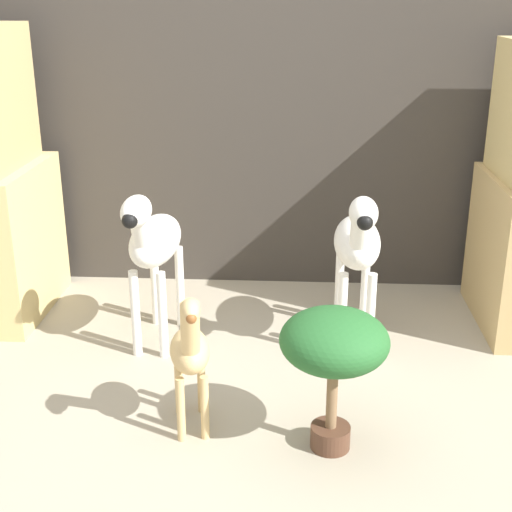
% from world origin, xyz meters
% --- Properties ---
extents(ground_plane, '(14.00, 14.00, 0.00)m').
position_xyz_m(ground_plane, '(0.00, 0.00, 0.00)').
color(ground_plane, '#9E937F').
extents(wall_back, '(6.40, 0.08, 2.20)m').
position_xyz_m(wall_back, '(0.00, 1.61, 1.10)').
color(wall_back, '#38332D').
rests_on(wall_back, ground_plane).
extents(zebra_right, '(0.19, 0.56, 0.70)m').
position_xyz_m(zebra_right, '(0.41, 0.88, 0.45)').
color(zebra_right, white).
rests_on(zebra_right, ground_plane).
extents(zebra_left, '(0.22, 0.56, 0.70)m').
position_xyz_m(zebra_left, '(-0.41, 0.85, 0.45)').
color(zebra_left, white).
rests_on(zebra_left, ground_plane).
extents(giraffe_figurine, '(0.18, 0.35, 0.54)m').
position_xyz_m(giraffe_figurine, '(-0.18, 0.23, 0.30)').
color(giraffe_figurine, tan).
rests_on(giraffe_figurine, ground_plane).
extents(potted_palm_front, '(0.34, 0.34, 0.48)m').
position_xyz_m(potted_palm_front, '(0.29, 0.16, 0.37)').
color(potted_palm_front, '#513323').
rests_on(potted_palm_front, ground_plane).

